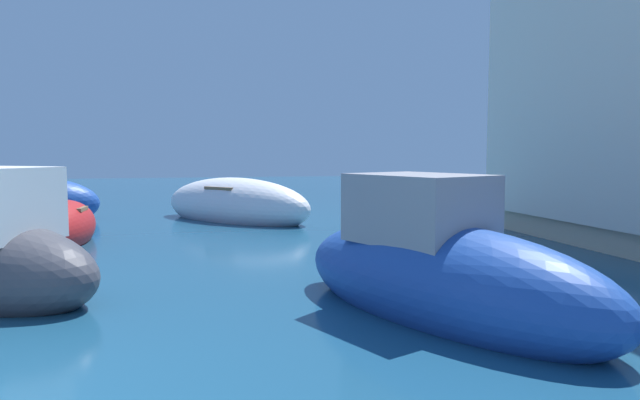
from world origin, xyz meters
name	(u,v)px	position (x,y,z in m)	size (l,w,h in m)	color
quay_promenade	(483,386)	(4.32, -0.37, 0.25)	(44.00, 32.00, 0.50)	beige
moored_boat_1	(236,205)	(3.52, 12.25, 0.44)	(4.73, 5.10, 1.57)	white
moored_boat_3	(13,204)	(-2.60, 13.48, 0.47)	(4.67, 2.06, 1.68)	#1E479E
moored_boat_5	(59,228)	(-0.47, 8.96, 0.33)	(1.51, 3.31, 1.19)	#B21E1E
moored_boat_6	(438,272)	(5.14, 2.22, 0.51)	(3.30, 4.87, 2.00)	#1E479E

